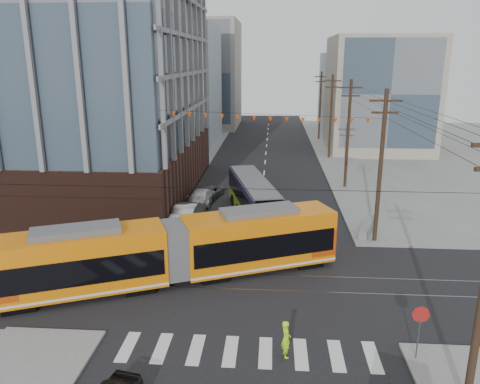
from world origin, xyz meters
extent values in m
plane|color=slate|center=(0.00, 0.00, 0.00)|extent=(160.00, 160.00, 0.00)
cube|color=#381E16|center=(-22.00, 23.00, 14.30)|extent=(30.00, 25.00, 28.60)
cube|color=#8C99A5|center=(-17.00, 52.00, 9.00)|extent=(18.00, 16.00, 18.00)
cube|color=gray|center=(16.00, 48.00, 8.00)|extent=(14.00, 14.00, 16.00)
cube|color=gray|center=(-14.00, 72.00, 10.00)|extent=(16.00, 18.00, 20.00)
cube|color=#8C99A5|center=(18.00, 68.00, 7.00)|extent=(16.00, 16.00, 14.00)
cylinder|color=black|center=(8.50, 56.00, 5.50)|extent=(0.30, 0.30, 11.00)
imported|color=#ADAEB4|center=(-5.85, 14.43, 0.84)|extent=(2.21, 5.22, 1.67)
imported|color=silver|center=(-5.47, 19.59, 0.70)|extent=(2.38, 4.99, 1.41)
imported|color=#4E5057|center=(-4.99, 21.65, 0.58)|extent=(2.93, 4.55, 1.17)
imported|color=#AFFF19|center=(1.70, -3.18, 0.88)|extent=(0.56, 0.72, 1.77)
cube|color=slate|center=(8.30, 12.81, 0.41)|extent=(2.31, 4.21, 0.83)
camera|label=1|loc=(0.95, -21.51, 12.89)|focal=35.00mm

